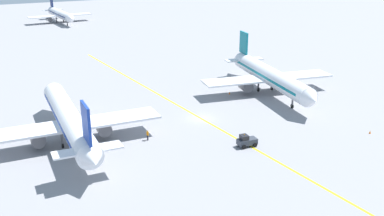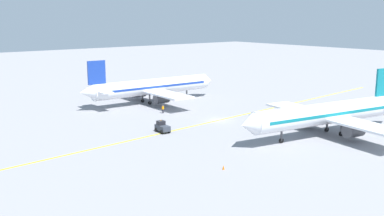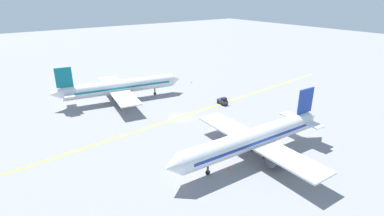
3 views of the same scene
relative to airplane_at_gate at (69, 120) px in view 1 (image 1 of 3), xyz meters
name	(u,v)px [view 1 (image 1 of 3)]	position (x,y,z in m)	size (l,w,h in m)	color
ground_plane	(201,118)	(23.07, 0.00, -3.71)	(400.00, 400.00, 0.00)	gray
apron_yellow_centreline	(201,118)	(23.07, 0.00, -3.71)	(0.40, 120.00, 0.01)	yellow
airplane_at_gate	(69,120)	(0.00, 0.00, 0.00)	(28.18, 35.50, 10.60)	white
airplane_adjacent_stand	(269,76)	(42.78, 6.91, 0.00)	(28.47, 35.45, 10.60)	white
airplane_distant_taxiing	(60,14)	(23.44, 122.94, -0.37)	(25.47, 31.99, 9.54)	white
baggage_tug_dark	(247,141)	(23.68, -13.73, -2.81)	(3.10, 1.94, 2.11)	#333842
ground_crew_worker	(148,135)	(11.01, -4.62, -2.80)	(0.25, 0.58, 1.68)	#23232D
traffic_cone_near_nose	(370,132)	(44.63, -18.70, -3.43)	(0.32, 0.32, 0.55)	orange
traffic_cone_mid_apron	(59,128)	(-0.68, 6.43, -3.43)	(0.32, 0.32, 0.55)	orange
traffic_cone_by_wingtip	(229,93)	(35.02, 9.84, -3.43)	(0.32, 0.32, 0.55)	orange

